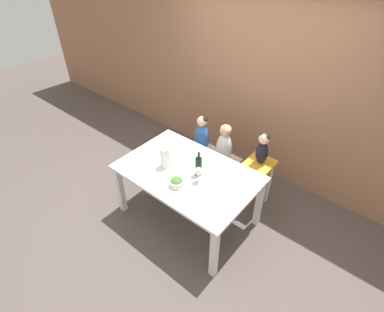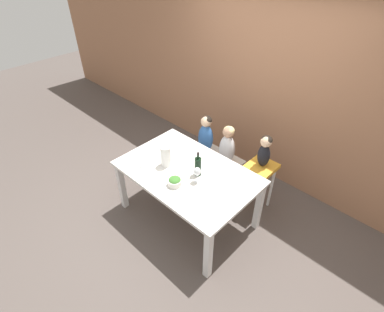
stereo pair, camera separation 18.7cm
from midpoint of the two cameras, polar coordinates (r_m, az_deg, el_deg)
name	(u,v)px [view 1 (the left image)]	position (r m, az deg, el deg)	size (l,w,h in m)	color
ground_plane	(188,216)	(3.98, -2.10, -11.31)	(14.00, 14.00, 0.00)	#564C47
wall_back	(259,82)	(4.17, 11.35, 13.63)	(10.00, 0.06, 2.70)	#9E6B4C
dining_table	(188,178)	(3.51, -2.34, -4.16)	(1.59, 1.03, 0.75)	white
chair_far_left	(201,154)	(4.32, 0.56, 0.32)	(0.38, 0.41, 0.45)	silver
chair_far_center	(223,165)	(4.15, 4.59, -1.68)	(0.38, 0.41, 0.45)	silver
chair_right_highchair	(258,172)	(3.84, 11.18, -3.00)	(0.33, 0.35, 0.69)	silver
person_child_left	(202,134)	(4.12, 0.60, 4.20)	(0.22, 0.19, 0.56)	#3366B2
person_child_center	(224,144)	(3.94, 4.84, 2.28)	(0.22, 0.19, 0.56)	silver
person_baby_right	(263,147)	(3.61, 11.91, 1.65)	(0.15, 0.14, 0.41)	black
wine_bottle	(199,166)	(3.33, -0.35, -1.91)	(0.08, 0.08, 0.31)	black
paper_towel_roll	(165,157)	(3.46, -6.64, -0.25)	(0.12, 0.12, 0.26)	white
wine_glass_near	(199,172)	(3.23, -0.40, -3.02)	(0.08, 0.08, 0.19)	white
salad_bowl_large	(177,182)	(3.25, -4.62, -5.04)	(0.16, 0.16, 0.10)	silver
dinner_plate_front_left	(146,165)	(3.58, -10.33, -1.77)	(0.20, 0.20, 0.01)	silver
dinner_plate_back_left	(181,147)	(3.82, -3.50, 1.66)	(0.20, 0.20, 0.01)	silver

